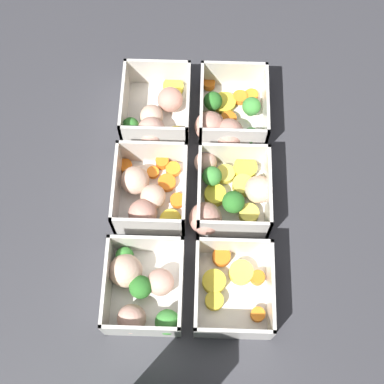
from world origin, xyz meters
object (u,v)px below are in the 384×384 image
(container_far_right, at_px, (157,113))
(container_far_center, at_px, (148,193))
(container_near_center, at_px, (228,194))
(container_near_right, at_px, (227,117))
(container_near_left, at_px, (232,287))
(container_far_left, at_px, (142,289))

(container_far_right, bearing_deg, container_far_center, 177.73)
(container_near_center, height_order, container_near_right, same)
(container_near_right, distance_m, container_far_center, 0.19)
(container_far_center, xyz_separation_m, container_far_right, (0.15, -0.01, 0.00))
(container_near_center, bearing_deg, container_far_center, 90.88)
(container_far_center, bearing_deg, container_near_left, -137.66)
(container_near_left, relative_size, container_near_right, 0.89)
(container_near_center, distance_m, container_far_center, 0.13)
(container_near_center, bearing_deg, container_far_left, 140.90)
(container_far_left, xyz_separation_m, container_far_center, (0.16, 0.00, -0.00))
(container_far_center, height_order, container_far_right, same)
(container_far_right, bearing_deg, container_near_right, -93.14)
(container_near_left, height_order, container_far_right, same)
(container_near_right, bearing_deg, container_far_center, 138.45)
(container_near_left, distance_m, container_near_center, 0.15)
(container_near_left, bearing_deg, container_far_right, 23.47)
(container_near_right, xyz_separation_m, container_far_right, (0.01, 0.12, -0.00))
(container_near_center, bearing_deg, container_far_right, 39.74)
(container_near_left, height_order, container_near_right, same)
(container_near_left, xyz_separation_m, container_near_right, (0.29, 0.01, 0.01))
(container_near_left, distance_m, container_far_left, 0.13)
(container_near_left, relative_size, container_far_right, 0.95)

